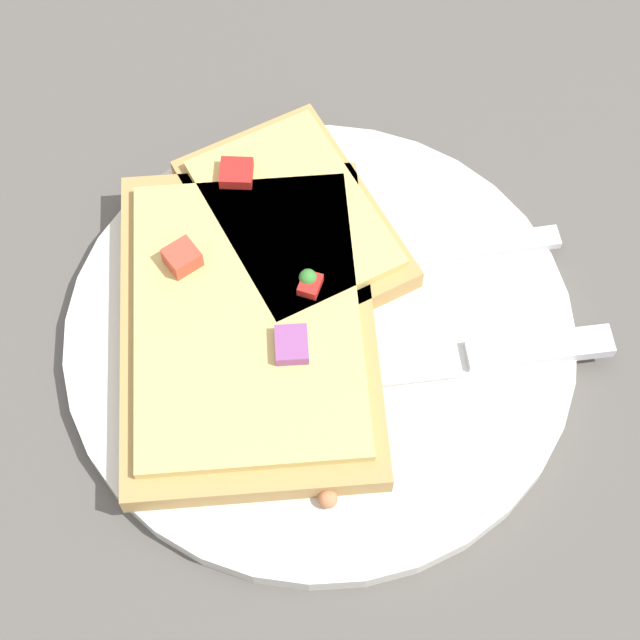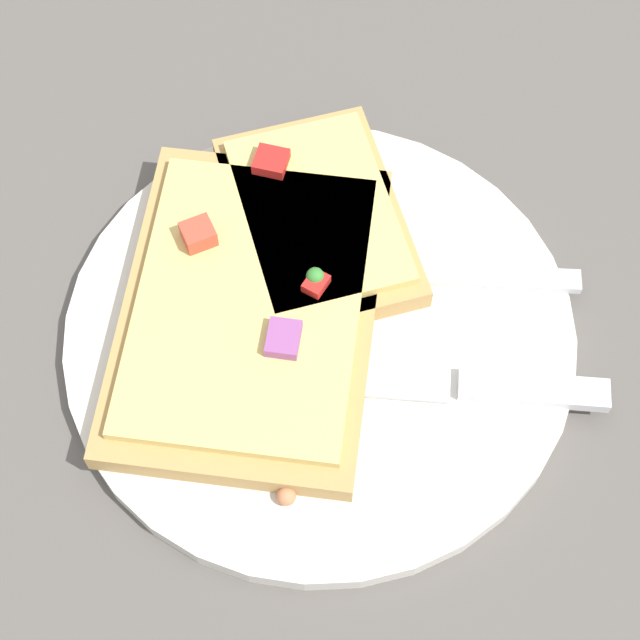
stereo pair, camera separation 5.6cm
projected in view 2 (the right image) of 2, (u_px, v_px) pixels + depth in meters
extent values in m
plane|color=#56514C|center=(320.00, 339.00, 0.58)|extent=(4.00, 4.00, 0.00)
cylinder|color=silver|center=(320.00, 334.00, 0.57)|extent=(0.27, 0.27, 0.01)
cube|color=silver|center=(453.00, 276.00, 0.58)|extent=(0.14, 0.04, 0.01)
cube|color=silver|center=(278.00, 268.00, 0.58)|extent=(0.06, 0.04, 0.01)
cube|color=silver|center=(204.00, 247.00, 0.59)|extent=(0.03, 0.01, 0.00)
cube|color=silver|center=(203.00, 259.00, 0.59)|extent=(0.03, 0.01, 0.00)
cube|color=silver|center=(202.00, 270.00, 0.58)|extent=(0.03, 0.01, 0.00)
cube|color=silver|center=(200.00, 281.00, 0.58)|extent=(0.03, 0.01, 0.00)
cube|color=silver|center=(533.00, 390.00, 0.55)|extent=(0.08, 0.03, 0.01)
cube|color=silver|center=(336.00, 375.00, 0.55)|extent=(0.13, 0.05, 0.00)
cube|color=tan|center=(250.00, 311.00, 0.57)|extent=(0.18, 0.22, 0.01)
cube|color=#E0C16B|center=(249.00, 302.00, 0.56)|extent=(0.16, 0.19, 0.01)
cube|color=red|center=(318.00, 283.00, 0.55)|extent=(0.02, 0.02, 0.01)
cube|color=#D14733|center=(198.00, 234.00, 0.57)|extent=(0.02, 0.02, 0.01)
cube|color=#934C8E|center=(283.00, 338.00, 0.54)|extent=(0.02, 0.02, 0.01)
cube|color=tan|center=(318.00, 221.00, 0.59)|extent=(0.11, 0.14, 0.01)
cube|color=#E0C16B|center=(318.00, 210.00, 0.58)|extent=(0.09, 0.12, 0.01)
cube|color=red|center=(271.00, 161.00, 0.59)|extent=(0.02, 0.02, 0.01)
sphere|color=#388433|center=(306.00, 277.00, 0.55)|extent=(0.01, 0.01, 0.01)
sphere|color=#C77950|center=(286.00, 496.00, 0.52)|extent=(0.01, 0.01, 0.01)
sphere|color=tan|center=(372.00, 213.00, 0.60)|extent=(0.01, 0.01, 0.01)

